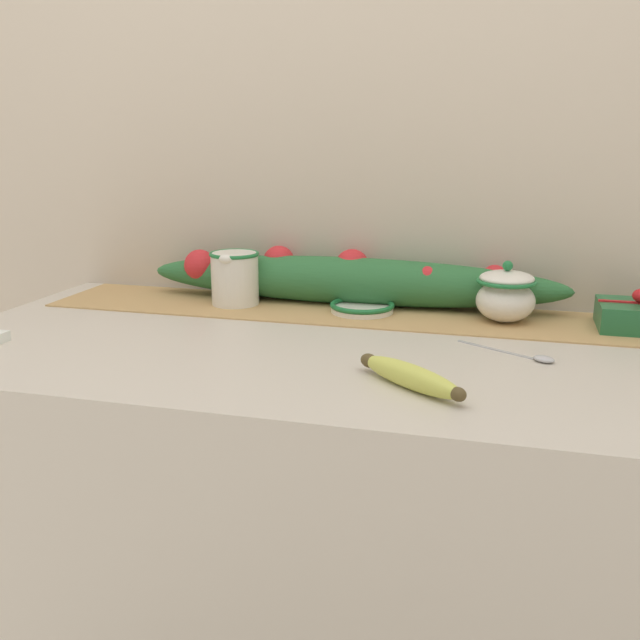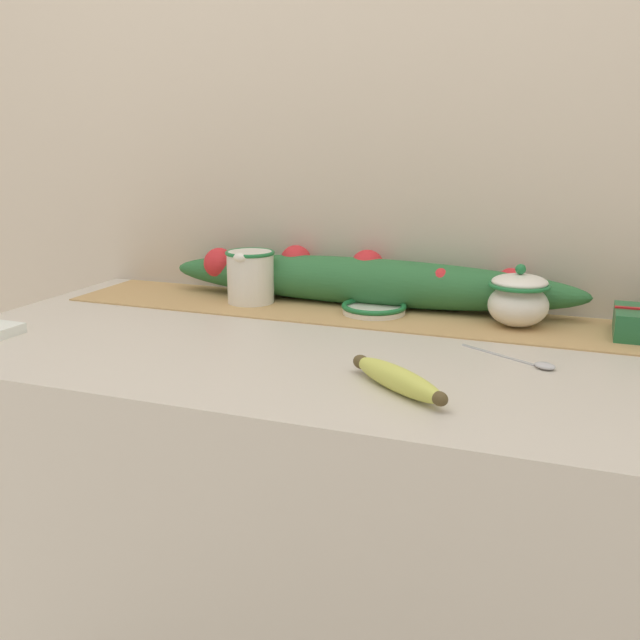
{
  "view_description": "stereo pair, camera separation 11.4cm",
  "coord_description": "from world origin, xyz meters",
  "px_view_note": "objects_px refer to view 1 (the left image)",
  "views": [
    {
      "loc": [
        0.33,
        -1.16,
        1.26
      ],
      "look_at": [
        0.02,
        -0.03,
        0.95
      ],
      "focal_mm": 40.0,
      "sensor_mm": 36.0,
      "label": 1
    },
    {
      "loc": [
        0.44,
        -1.12,
        1.26
      ],
      "look_at": [
        0.02,
        -0.03,
        0.95
      ],
      "focal_mm": 40.0,
      "sensor_mm": 36.0,
      "label": 2
    }
  ],
  "objects_px": {
    "sugar_bowl": "(506,295)",
    "banana": "(410,376)",
    "cream_pitcher": "(235,276)",
    "small_dish": "(362,307)",
    "spoon": "(535,357)"
  },
  "relations": [
    {
      "from": "banana",
      "to": "spoon",
      "type": "bearing_deg",
      "value": 46.15
    },
    {
      "from": "small_dish",
      "to": "spoon",
      "type": "bearing_deg",
      "value": -34.3
    },
    {
      "from": "small_dish",
      "to": "spoon",
      "type": "relative_size",
      "value": 0.8
    },
    {
      "from": "cream_pitcher",
      "to": "small_dish",
      "type": "xyz_separation_m",
      "value": [
        0.28,
        -0.0,
        -0.05
      ]
    },
    {
      "from": "cream_pitcher",
      "to": "small_dish",
      "type": "height_order",
      "value": "cream_pitcher"
    },
    {
      "from": "cream_pitcher",
      "to": "spoon",
      "type": "distance_m",
      "value": 0.66
    },
    {
      "from": "sugar_bowl",
      "to": "small_dish",
      "type": "height_order",
      "value": "sugar_bowl"
    },
    {
      "from": "sugar_bowl",
      "to": "spoon",
      "type": "bearing_deg",
      "value": -76.91
    },
    {
      "from": "sugar_bowl",
      "to": "spoon",
      "type": "xyz_separation_m",
      "value": [
        0.05,
        -0.23,
        -0.05
      ]
    },
    {
      "from": "banana",
      "to": "spoon",
      "type": "height_order",
      "value": "banana"
    },
    {
      "from": "spoon",
      "to": "banana",
      "type": "bearing_deg",
      "value": -103.57
    },
    {
      "from": "small_dish",
      "to": "cream_pitcher",
      "type": "bearing_deg",
      "value": 179.57
    },
    {
      "from": "sugar_bowl",
      "to": "banana",
      "type": "xyz_separation_m",
      "value": [
        -0.12,
        -0.41,
        -0.04
      ]
    },
    {
      "from": "cream_pitcher",
      "to": "sugar_bowl",
      "type": "height_order",
      "value": "sugar_bowl"
    },
    {
      "from": "sugar_bowl",
      "to": "banana",
      "type": "distance_m",
      "value": 0.43
    }
  ]
}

